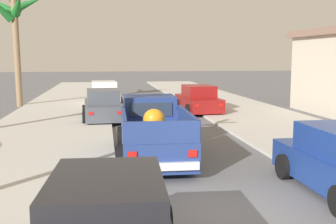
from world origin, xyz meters
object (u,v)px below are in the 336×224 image
(car_right_near, at_px, (103,106))
(pickup_truck, at_px, (153,132))
(palm_tree_right_mid, at_px, (14,16))
(car_left_mid, at_px, (104,94))
(car_right_mid, at_px, (198,100))

(car_right_near, bearing_deg, pickup_truck, -78.65)
(pickup_truck, xyz_separation_m, palm_tree_right_mid, (-6.83, 14.11, 4.79))
(pickup_truck, relative_size, car_left_mid, 1.21)
(pickup_truck, bearing_deg, car_right_near, 101.35)
(car_right_near, height_order, palm_tree_right_mid, palm_tree_right_mid)
(car_right_near, bearing_deg, car_right_mid, 22.02)
(pickup_truck, bearing_deg, car_left_mid, 95.92)
(pickup_truck, distance_m, car_right_mid, 10.59)
(palm_tree_right_mid, bearing_deg, car_right_near, -50.21)
(car_left_mid, relative_size, palm_tree_right_mid, 0.62)
(pickup_truck, relative_size, car_right_near, 1.22)
(pickup_truck, height_order, car_right_mid, pickup_truck)
(car_right_mid, bearing_deg, palm_tree_right_mid, 158.35)
(car_right_mid, height_order, palm_tree_right_mid, palm_tree_right_mid)
(car_right_mid, bearing_deg, pickup_truck, -110.59)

